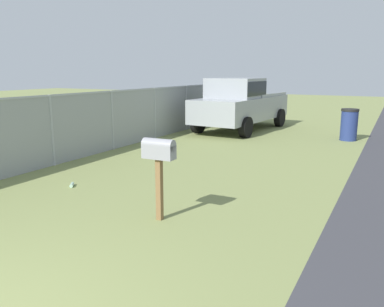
{
  "coord_description": "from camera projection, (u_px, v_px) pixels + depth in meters",
  "views": [
    {
      "loc": [
        -1.25,
        -3.34,
        2.35
      ],
      "look_at": [
        5.06,
        -0.04,
        0.86
      ],
      "focal_mm": 36.74,
      "sensor_mm": 36.0,
      "label": 1
    }
  ],
  "objects": [
    {
      "name": "trash_bin",
      "position": [
        349.0,
        125.0,
        13.53
      ],
      "size": [
        0.59,
        0.59,
        1.09
      ],
      "color": "navy",
      "rests_on": "ground"
    },
    {
      "name": "mailbox",
      "position": [
        159.0,
        155.0,
        6.14
      ],
      "size": [
        0.22,
        0.53,
        1.33
      ],
      "rotation": [
        0.0,
        0.0,
        0.02
      ],
      "color": "brown",
      "rests_on": "ground"
    },
    {
      "name": "pickup_truck",
      "position": [
        240.0,
        103.0,
        15.78
      ],
      "size": [
        5.47,
        2.59,
        2.09
      ],
      "rotation": [
        0.0,
        0.0,
        3.06
      ],
      "color": "#93999E",
      "rests_on": "ground"
    },
    {
      "name": "litter_bottle_midfield_a",
      "position": [
        72.0,
        185.0,
        8.16
      ],
      "size": [
        0.22,
        0.18,
        0.07
      ],
      "primitive_type": "cylinder",
      "rotation": [
        0.0,
        1.57,
        3.76
      ],
      "color": "#B2D8BF",
      "rests_on": "ground"
    },
    {
      "name": "fence_section",
      "position": [
        112.0,
        118.0,
        11.86
      ],
      "size": [
        14.25,
        0.07,
        1.79
      ],
      "color": "#9EA3A8",
      "rests_on": "ground"
    }
  ]
}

